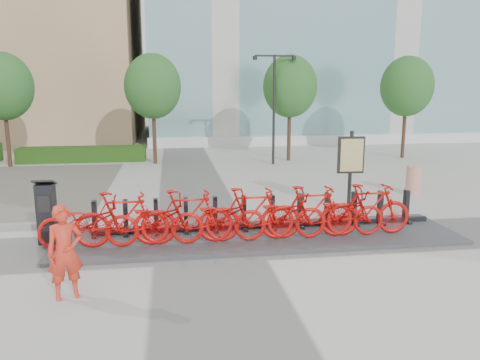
{
  "coord_description": "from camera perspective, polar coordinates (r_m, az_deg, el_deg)",
  "views": [
    {
      "loc": [
        -0.76,
        -10.29,
        3.58
      ],
      "look_at": [
        1.0,
        1.5,
        1.2
      ],
      "focal_mm": 35.0,
      "sensor_mm": 36.0,
      "label": 1
    }
  ],
  "objects": [
    {
      "name": "ground",
      "position": [
        10.92,
        -4.07,
        -7.88
      ],
      "size": [
        120.0,
        120.0,
        0.0
      ],
      "primitive_type": "plane",
      "color": "beige"
    },
    {
      "name": "hedge_b",
      "position": [
        24.08,
        -18.58,
        3.0
      ],
      "size": [
        6.0,
        1.2,
        0.7
      ],
      "primitive_type": "cube",
      "color": "#214C12",
      "rests_on": "ground"
    },
    {
      "name": "tree_0",
      "position": [
        23.43,
        -26.95,
        10.13
      ],
      "size": [
        2.6,
        2.6,
        5.1
      ],
      "color": "#533326",
      "rests_on": "ground"
    },
    {
      "name": "tree_1",
      "position": [
        22.3,
        -10.6,
        11.14
      ],
      "size": [
        2.6,
        2.6,
        5.1
      ],
      "color": "#533326",
      "rests_on": "ground"
    },
    {
      "name": "tree_2",
      "position": [
        23.02,
        6.11,
        11.26
      ],
      "size": [
        2.6,
        2.6,
        5.1
      ],
      "color": "#533326",
      "rests_on": "ground"
    },
    {
      "name": "tree_3",
      "position": [
        25.2,
        19.67,
        10.68
      ],
      "size": [
        2.6,
        2.6,
        5.1
      ],
      "color": "#533326",
      "rests_on": "ground"
    },
    {
      "name": "streetlamp",
      "position": [
        21.82,
        4.17,
        10.1
      ],
      "size": [
        2.0,
        0.2,
        5.0
      ],
      "color": "black",
      "rests_on": "ground"
    },
    {
      "name": "dock_pad",
      "position": [
        11.35,
        2.41,
        -6.89
      ],
      "size": [
        9.6,
        2.4,
        0.08
      ],
      "primitive_type": "cube",
      "color": "#444448",
      "rests_on": "ground"
    },
    {
      "name": "dock_rail_posts",
      "position": [
        11.68,
        2.28,
        -3.99
      ],
      "size": [
        8.02,
        0.5,
        0.85
      ],
      "primitive_type": null,
      "color": "black",
      "rests_on": "dock_pad"
    },
    {
      "name": "bike_0",
      "position": [
        10.81,
        -18.02,
        -5.04
      ],
      "size": [
        2.15,
        0.75,
        1.13
      ],
      "primitive_type": "imported",
      "rotation": [
        0.0,
        0.0,
        1.57
      ],
      "color": "red",
      "rests_on": "dock_pad"
    },
    {
      "name": "bike_1",
      "position": [
        10.69,
        -14.23,
        -4.65
      ],
      "size": [
        2.09,
        0.59,
        1.25
      ],
      "primitive_type": "imported",
      "rotation": [
        0.0,
        0.0,
        1.57
      ],
      "color": "red",
      "rests_on": "dock_pad"
    },
    {
      "name": "bike_2",
      "position": [
        10.66,
        -10.35,
        -4.88
      ],
      "size": [
        2.15,
        0.75,
        1.13
      ],
      "primitive_type": "imported",
      "rotation": [
        0.0,
        0.0,
        1.57
      ],
      "color": "red",
      "rests_on": "dock_pad"
    },
    {
      "name": "bike_3",
      "position": [
        10.64,
        -6.47,
        -4.45
      ],
      "size": [
        2.09,
        0.59,
        1.25
      ],
      "primitive_type": "imported",
      "rotation": [
        0.0,
        0.0,
        1.57
      ],
      "color": "red",
      "rests_on": "dock_pad"
    },
    {
      "name": "bike_4",
      "position": [
        10.7,
        -2.59,
        -4.64
      ],
      "size": [
        2.15,
        0.75,
        1.13
      ],
      "primitive_type": "imported",
      "rotation": [
        0.0,
        0.0,
        1.57
      ],
      "color": "red",
      "rests_on": "dock_pad"
    },
    {
      "name": "bike_5",
      "position": [
        10.78,
        1.22,
        -4.17
      ],
      "size": [
        2.09,
        0.59,
        1.25
      ],
      "primitive_type": "imported",
      "rotation": [
        0.0,
        0.0,
        1.57
      ],
      "color": "red",
      "rests_on": "dock_pad"
    },
    {
      "name": "bike_6",
      "position": [
        10.94,
        4.95,
        -4.32
      ],
      "size": [
        2.15,
        0.75,
        1.13
      ],
      "primitive_type": "imported",
      "rotation": [
        0.0,
        0.0,
        1.57
      ],
      "color": "red",
      "rests_on": "dock_pad"
    },
    {
      "name": "bike_7",
      "position": [
        11.11,
        8.58,
        -3.83
      ],
      "size": [
        2.09,
        0.59,
        1.25
      ],
      "primitive_type": "imported",
      "rotation": [
        0.0,
        0.0,
        1.57
      ],
      "color": "red",
      "rests_on": "dock_pad"
    },
    {
      "name": "bike_8",
      "position": [
        11.35,
        12.06,
        -3.95
      ],
      "size": [
        2.15,
        0.75,
        1.13
      ],
      "primitive_type": "imported",
      "rotation": [
        0.0,
        0.0,
        1.57
      ],
      "color": "red",
      "rests_on": "dock_pad"
    },
    {
      "name": "bike_9",
      "position": [
        11.6,
        15.41,
        -3.46
      ],
      "size": [
        2.09,
        0.59,
        1.25
      ],
      "primitive_type": "imported",
      "rotation": [
        0.0,
        0.0,
        1.57
      ],
      "color": "red",
      "rests_on": "dock_pad"
    },
    {
      "name": "kiosk",
      "position": [
        11.42,
        -22.5,
        -3.69
      ],
      "size": [
        0.48,
        0.4,
        1.5
      ],
      "rotation": [
        0.0,
        0.0,
        -0.04
      ],
      "color": "black",
      "rests_on": "dock_pad"
    },
    {
      "name": "worker_red",
      "position": [
        8.57,
        -20.55,
        -8.24
      ],
      "size": [
        0.7,
        0.57,
        1.65
      ],
      "primitive_type": "imported",
      "rotation": [
        0.0,
        0.0,
        0.35
      ],
      "color": "red",
      "rests_on": "ground"
    },
    {
      "name": "construction_barrel",
      "position": [
        16.87,
        20.39,
        0.01
      ],
      "size": [
        0.61,
        0.61,
        0.97
      ],
      "primitive_type": "cylinder",
      "rotation": [
        0.0,
        0.0,
        -0.23
      ],
      "color": "red",
      "rests_on": "ground"
    },
    {
      "name": "map_sign",
      "position": [
        13.87,
        13.36,
        2.58
      ],
      "size": [
        0.77,
        0.16,
        2.35
      ],
      "rotation": [
        0.0,
        0.0,
        -0.05
      ],
      "color": "black",
      "rests_on": "ground"
    }
  ]
}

